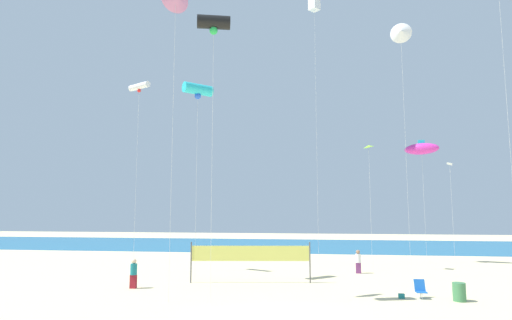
{
  "coord_description": "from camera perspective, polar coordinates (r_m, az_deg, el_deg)",
  "views": [
    {
      "loc": [
        1.42,
        -16.87,
        4.36
      ],
      "look_at": [
        -1.83,
        7.54,
        7.27
      ],
      "focal_mm": 29.29,
      "sensor_mm": 36.0,
      "label": 1
    }
  ],
  "objects": [
    {
      "name": "kite_black_tube",
      "position": [
        21.91,
        -5.8,
        18.09
      ],
      "size": [
        1.75,
        1.07,
        13.94
      ],
      "color": "silver",
      "rests_on": "ground"
    },
    {
      "name": "kite_magenta_inflatable",
      "position": [
        37.41,
        21.67,
        1.42
      ],
      "size": [
        2.9,
        1.82,
        10.12
      ],
      "color": "silver",
      "rests_on": "ground"
    },
    {
      "name": "folding_beach_chair",
      "position": [
        23.07,
        21.53,
        -16.01
      ],
      "size": [
        0.52,
        0.65,
        0.89
      ],
      "rotation": [
        0.0,
        0.0,
        0.75
      ],
      "color": "#1959B2",
      "rests_on": "ground"
    },
    {
      "name": "volleyball_net",
      "position": [
        25.68,
        -0.77,
        -12.86
      ],
      "size": [
        7.16,
        0.95,
        2.4
      ],
      "color": "#4C4C51",
      "rests_on": "ground"
    },
    {
      "name": "trash_barrel",
      "position": [
        23.05,
        26.0,
        -15.89
      ],
      "size": [
        0.6,
        0.6,
        0.87
      ],
      "primitive_type": "cylinder",
      "color": "#3F7F4C",
      "rests_on": "ground"
    },
    {
      "name": "beachgoer_teal_shirt",
      "position": [
        25.01,
        -16.37,
        -14.52
      ],
      "size": [
        0.37,
        0.37,
        1.61
      ],
      "rotation": [
        0.0,
        0.0,
        6.26
      ],
      "color": "maroon",
      "rests_on": "ground"
    },
    {
      "name": "kite_white_diamond",
      "position": [
        35.74,
        24.97,
        -0.83
      ],
      "size": [
        0.55,
        0.55,
        8.04
      ],
      "color": "silver",
      "rests_on": "ground"
    },
    {
      "name": "kite_lime_diamond",
      "position": [
        31.94,
        15.1,
        1.65
      ],
      "size": [
        0.77,
        0.75,
        9.14
      ],
      "color": "silver",
      "rests_on": "ground"
    },
    {
      "name": "beach_handbag",
      "position": [
        22.75,
        19.25,
        -17.13
      ],
      "size": [
        0.29,
        0.15,
        0.23
      ],
      "primitive_type": "cube",
      "color": "#19727A",
      "rests_on": "ground"
    },
    {
      "name": "kite_white_box",
      "position": [
        38.04,
        7.96,
        20.35
      ],
      "size": [
        1.05,
        1.05,
        22.29
      ],
      "color": "silver",
      "rests_on": "ground"
    },
    {
      "name": "kite_cyan_tube",
      "position": [
        27.7,
        -7.95,
        9.46
      ],
      "size": [
        1.92,
        1.82,
        12.45
      ],
      "color": "silver",
      "rests_on": "ground"
    },
    {
      "name": "ocean_band",
      "position": [
        52.23,
        6.12,
        -11.49
      ],
      "size": [
        120.0,
        20.0,
        0.01
      ],
      "primitive_type": "cube",
      "color": "#1E6B99",
      "rests_on": "ground"
    },
    {
      "name": "kite_white_delta",
      "position": [
        31.49,
        19.16,
        16.17
      ],
      "size": [
        1.51,
        0.84,
        17.16
      ],
      "color": "silver",
      "rests_on": "ground"
    },
    {
      "name": "kite_white_tube",
      "position": [
        31.94,
        -15.66,
        9.59
      ],
      "size": [
        1.92,
        1.32,
        13.48
      ],
      "color": "silver",
      "rests_on": "ground"
    },
    {
      "name": "beachgoer_white_shirt",
      "position": [
        30.3,
        13.78,
        -13.22
      ],
      "size": [
        0.36,
        0.36,
        1.58
      ],
      "rotation": [
        0.0,
        0.0,
        4.73
      ],
      "color": "#7A3872",
      "rests_on": "ground"
    }
  ]
}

